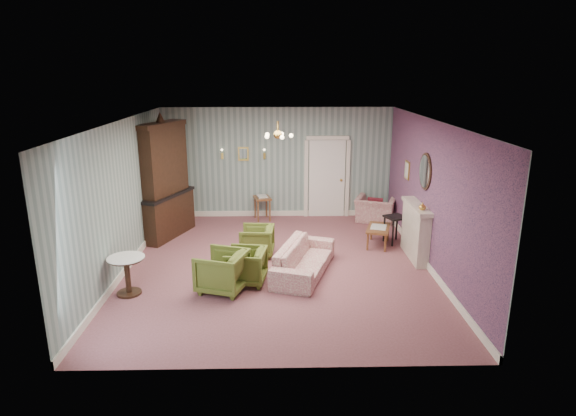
{
  "coord_description": "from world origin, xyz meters",
  "views": [
    {
      "loc": [
        -0.01,
        -9.11,
        3.82
      ],
      "look_at": [
        0.2,
        0.4,
        1.1
      ],
      "focal_mm": 30.23,
      "sensor_mm": 36.0,
      "label": 1
    }
  ],
  "objects_px": {
    "dresser": "(164,177)",
    "side_table_black": "(395,230)",
    "fireplace": "(415,231)",
    "wingback_chair": "(376,205)",
    "olive_chair_c": "(257,239)",
    "olive_chair_b": "(246,264)",
    "coffee_table": "(378,236)",
    "pedestal_table": "(128,276)",
    "sofa_chintz": "(304,254)",
    "olive_chair_a": "(222,269)"
  },
  "relations": [
    {
      "from": "wingback_chair",
      "to": "side_table_black",
      "type": "bearing_deg",
      "value": 114.89
    },
    {
      "from": "wingback_chair",
      "to": "pedestal_table",
      "type": "height_order",
      "value": "wingback_chair"
    },
    {
      "from": "dresser",
      "to": "wingback_chair",
      "type": "bearing_deg",
      "value": 31.85
    },
    {
      "from": "olive_chair_b",
      "to": "wingback_chair",
      "type": "distance_m",
      "value": 4.87
    },
    {
      "from": "side_table_black",
      "to": "coffee_table",
      "type": "bearing_deg",
      "value": -160.23
    },
    {
      "from": "olive_chair_b",
      "to": "wingback_chair",
      "type": "xyz_separation_m",
      "value": [
        3.15,
        3.72,
        0.07
      ]
    },
    {
      "from": "side_table_black",
      "to": "pedestal_table",
      "type": "relative_size",
      "value": 0.92
    },
    {
      "from": "dresser",
      "to": "side_table_black",
      "type": "relative_size",
      "value": 4.44
    },
    {
      "from": "coffee_table",
      "to": "pedestal_table",
      "type": "relative_size",
      "value": 1.22
    },
    {
      "from": "sofa_chintz",
      "to": "coffee_table",
      "type": "distance_m",
      "value": 2.32
    },
    {
      "from": "olive_chair_b",
      "to": "coffee_table",
      "type": "xyz_separation_m",
      "value": [
        2.85,
        1.92,
        -0.14
      ]
    },
    {
      "from": "fireplace",
      "to": "side_table_black",
      "type": "height_order",
      "value": "fireplace"
    },
    {
      "from": "olive_chair_b",
      "to": "side_table_black",
      "type": "distance_m",
      "value": 3.86
    },
    {
      "from": "fireplace",
      "to": "olive_chair_a",
      "type": "bearing_deg",
      "value": -158.63
    },
    {
      "from": "sofa_chintz",
      "to": "olive_chair_c",
      "type": "bearing_deg",
      "value": 62.0
    },
    {
      "from": "coffee_table",
      "to": "olive_chair_b",
      "type": "bearing_deg",
      "value": -146.1
    },
    {
      "from": "olive_chair_b",
      "to": "olive_chair_c",
      "type": "bearing_deg",
      "value": -177.85
    },
    {
      "from": "wingback_chair",
      "to": "fireplace",
      "type": "xyz_separation_m",
      "value": [
        0.32,
        -2.53,
        0.15
      ]
    },
    {
      "from": "olive_chair_a",
      "to": "coffee_table",
      "type": "xyz_separation_m",
      "value": [
        3.25,
        2.24,
        -0.19
      ]
    },
    {
      "from": "wingback_chair",
      "to": "dresser",
      "type": "bearing_deg",
      "value": 31.98
    },
    {
      "from": "olive_chair_a",
      "to": "sofa_chintz",
      "type": "distance_m",
      "value": 1.67
    },
    {
      "from": "olive_chair_c",
      "to": "side_table_black",
      "type": "height_order",
      "value": "olive_chair_c"
    },
    {
      "from": "wingback_chair",
      "to": "fireplace",
      "type": "height_order",
      "value": "fireplace"
    },
    {
      "from": "olive_chair_c",
      "to": "sofa_chintz",
      "type": "relative_size",
      "value": 0.34
    },
    {
      "from": "pedestal_table",
      "to": "sofa_chintz",
      "type": "bearing_deg",
      "value": 15.07
    },
    {
      "from": "olive_chair_b",
      "to": "fireplace",
      "type": "distance_m",
      "value": 3.67
    },
    {
      "from": "olive_chair_b",
      "to": "side_table_black",
      "type": "bearing_deg",
      "value": 130.76
    },
    {
      "from": "sofa_chintz",
      "to": "fireplace",
      "type": "xyz_separation_m",
      "value": [
        2.37,
        0.78,
        0.18
      ]
    },
    {
      "from": "olive_chair_b",
      "to": "dresser",
      "type": "bearing_deg",
      "value": -134.58
    },
    {
      "from": "wingback_chair",
      "to": "coffee_table",
      "type": "relative_size",
      "value": 1.16
    },
    {
      "from": "olive_chair_c",
      "to": "wingback_chair",
      "type": "height_order",
      "value": "wingback_chair"
    },
    {
      "from": "olive_chair_a",
      "to": "olive_chair_c",
      "type": "relative_size",
      "value": 1.16
    },
    {
      "from": "fireplace",
      "to": "side_table_black",
      "type": "bearing_deg",
      "value": 103.48
    },
    {
      "from": "fireplace",
      "to": "pedestal_table",
      "type": "bearing_deg",
      "value": -163.59
    },
    {
      "from": "wingback_chair",
      "to": "coffee_table",
      "type": "bearing_deg",
      "value": 101.7
    },
    {
      "from": "olive_chair_b",
      "to": "olive_chair_a",
      "type": "bearing_deg",
      "value": -42.25
    },
    {
      "from": "wingback_chair",
      "to": "coffee_table",
      "type": "distance_m",
      "value": 1.84
    },
    {
      "from": "olive_chair_a",
      "to": "fireplace",
      "type": "distance_m",
      "value": 4.16
    },
    {
      "from": "sofa_chintz",
      "to": "coffee_table",
      "type": "xyz_separation_m",
      "value": [
        1.75,
        1.51,
        -0.18
      ]
    },
    {
      "from": "sofa_chintz",
      "to": "fireplace",
      "type": "distance_m",
      "value": 2.5
    },
    {
      "from": "olive_chair_a",
      "to": "coffee_table",
      "type": "distance_m",
      "value": 3.95
    },
    {
      "from": "sofa_chintz",
      "to": "wingback_chair",
      "type": "relative_size",
      "value": 2.06
    },
    {
      "from": "dresser",
      "to": "coffee_table",
      "type": "xyz_separation_m",
      "value": [
        4.89,
        -0.79,
        -1.21
      ]
    },
    {
      "from": "olive_chair_b",
      "to": "dresser",
      "type": "relative_size",
      "value": 0.25
    },
    {
      "from": "dresser",
      "to": "fireplace",
      "type": "distance_m",
      "value": 5.78
    },
    {
      "from": "wingback_chair",
      "to": "side_table_black",
      "type": "height_order",
      "value": "wingback_chair"
    },
    {
      "from": "olive_chair_c",
      "to": "pedestal_table",
      "type": "relative_size",
      "value": 1.0
    },
    {
      "from": "fireplace",
      "to": "wingback_chair",
      "type": "bearing_deg",
      "value": 97.29
    },
    {
      "from": "fireplace",
      "to": "side_table_black",
      "type": "distance_m",
      "value": 0.94
    },
    {
      "from": "olive_chair_b",
      "to": "pedestal_table",
      "type": "height_order",
      "value": "olive_chair_b"
    }
  ]
}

